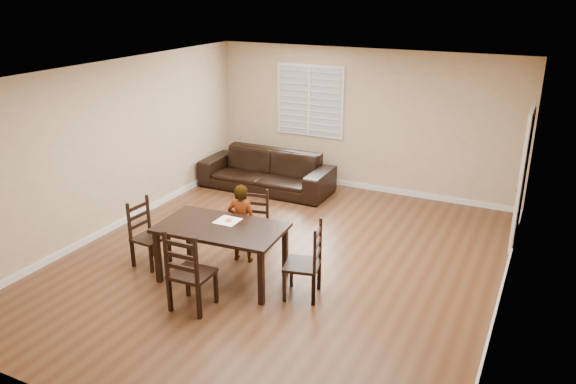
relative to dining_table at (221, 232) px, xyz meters
The scene contains 11 objects.
ground 1.16m from the dining_table, 59.05° to the left, with size 7.00×7.00×0.00m, color brown.
room 1.56m from the dining_table, 62.22° to the left, with size 6.04×7.04×2.72m.
dining_table is the anchor object (origin of this frame).
chair_near 1.09m from the dining_table, 94.73° to the left, with size 0.49×0.47×0.94m.
chair_far 0.92m from the dining_table, 86.24° to the right, with size 0.50×0.47×1.08m.
chair_left 1.29m from the dining_table, behind, with size 0.44×0.46×0.97m.
chair_right 1.30m from the dining_table, ahead, with size 0.52×0.55×1.03m.
child 0.62m from the dining_table, 94.03° to the left, with size 0.43×0.28×1.17m, color gray.
napkin 0.21m from the dining_table, 94.03° to the left, with size 0.30×0.30×0.00m, color white.
donut 0.22m from the dining_table, 87.69° to the left, with size 0.10×0.10×0.04m.
sofa 3.62m from the dining_table, 108.68° to the left, with size 2.57×1.01×0.75m, color black.
Camera 1 is at (3.30, -6.50, 3.79)m, focal length 35.00 mm.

